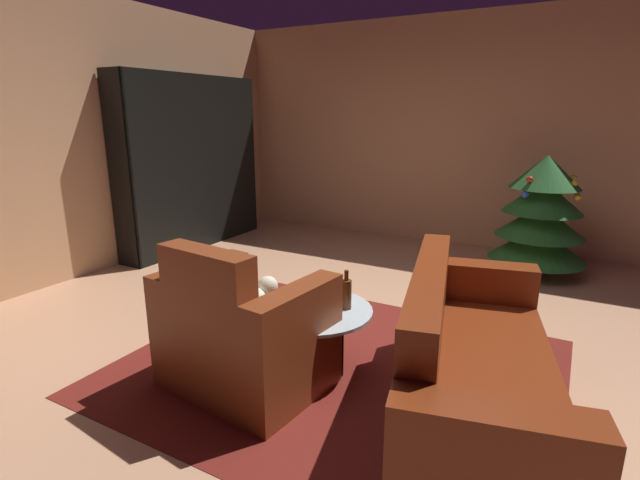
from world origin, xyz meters
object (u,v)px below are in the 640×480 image
Objects in this scene: couch_red at (471,373)px; bottle_on_table at (346,293)px; armchair_red at (242,335)px; bookshelf_unit at (201,165)px; coffee_table at (313,314)px; book_stack_on_table at (310,296)px; decorated_tree at (541,215)px.

couch_red is 7.79× the size of bottle_on_table.
armchair_red reaches higher than couch_red.
bookshelf_unit is at bearing 135.85° from armchair_red.
coffee_table is at bearing 174.81° from couch_red.
coffee_table is at bearing -36.33° from bookshelf_unit.
armchair_red is at bearing -115.02° from book_stack_on_table.
coffee_table is 0.62× the size of decorated_tree.
bookshelf_unit is at bearing -168.91° from decorated_tree.
coffee_table is at bearing -111.32° from decorated_tree.
bookshelf_unit is 8.16× the size of bottle_on_table.
book_stack_on_table is at bearing 171.85° from couch_red.
bookshelf_unit is 3.39m from book_stack_on_table.
decorated_tree is (1.09, 2.78, 0.24)m from coffee_table.
book_stack_on_table is at bearing -169.21° from bottle_on_table.
bottle_on_table is (0.24, 0.05, 0.04)m from book_stack_on_table.
bookshelf_unit reaches higher than decorated_tree.
bookshelf_unit reaches higher than book_stack_on_table.
book_stack_on_table is (-0.06, 0.06, 0.09)m from coffee_table.
decorated_tree is at bearing 88.62° from couch_red.
coffee_table is 0.25m from bottle_on_table.
bookshelf_unit is 3.48m from coffee_table.
coffee_table is (0.27, 0.39, 0.05)m from armchair_red.
bookshelf_unit reaches higher than coffee_table.
armchair_red is 0.52m from book_stack_on_table.
couch_red is at bearing -8.15° from book_stack_on_table.
decorated_tree is at bearing 71.32° from bottle_on_table.
bottle_on_table reaches higher than coffee_table.
bookshelf_unit reaches higher than couch_red.
decorated_tree is at bearing 68.68° from coffee_table.
book_stack_on_table is 0.25m from bottle_on_table.
armchair_red is 4.84× the size of book_stack_on_table.
couch_red is 2.63× the size of coffee_table.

